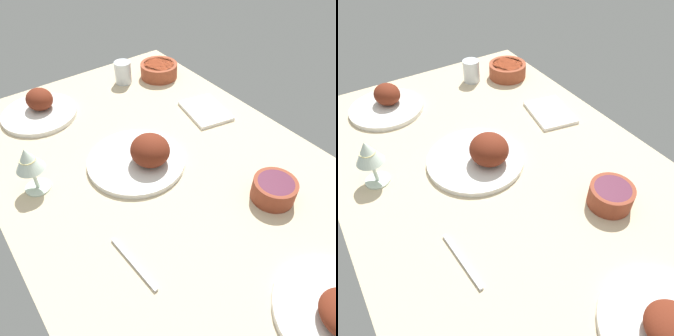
% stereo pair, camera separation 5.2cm
% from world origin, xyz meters
% --- Properties ---
extents(dining_table, '(1.40, 0.90, 0.04)m').
position_xyz_m(dining_table, '(0.00, 0.00, 0.02)').
color(dining_table, '#C6B28E').
rests_on(dining_table, ground).
extents(plate_far_side, '(0.26, 0.26, 0.07)m').
position_xyz_m(plate_far_side, '(-0.54, -0.03, 0.06)').
color(plate_far_side, silver).
rests_on(plate_far_side, dining_table).
extents(plate_center_main, '(0.26, 0.26, 0.09)m').
position_xyz_m(plate_center_main, '(0.51, 0.18, 0.06)').
color(plate_center_main, silver).
rests_on(plate_center_main, dining_table).
extents(plate_near_viewer, '(0.29, 0.29, 0.10)m').
position_xyz_m(plate_near_viewer, '(0.08, 0.04, 0.07)').
color(plate_near_viewer, silver).
rests_on(plate_near_viewer, dining_table).
extents(bowl_onions, '(0.12, 0.12, 0.06)m').
position_xyz_m(bowl_onions, '(-0.24, -0.17, 0.07)').
color(bowl_onions, brown).
rests_on(bowl_onions, dining_table).
extents(bowl_sauce, '(0.15, 0.15, 0.06)m').
position_xyz_m(bowl_sauce, '(0.48, -0.31, 0.07)').
color(bowl_sauce, brown).
rests_on(bowl_sauce, dining_table).
extents(wine_glass, '(0.08, 0.08, 0.14)m').
position_xyz_m(wine_glass, '(0.17, 0.32, 0.14)').
color(wine_glass, silver).
rests_on(wine_glass, dining_table).
extents(water_tumbler, '(0.07, 0.07, 0.09)m').
position_xyz_m(water_tumbler, '(0.53, -0.17, 0.08)').
color(water_tumbler, silver).
rests_on(water_tumbler, dining_table).
extents(folded_napkin, '(0.20, 0.16, 0.01)m').
position_xyz_m(folded_napkin, '(0.17, -0.29, 0.05)').
color(folded_napkin, white).
rests_on(folded_napkin, dining_table).
extents(fork_loose, '(0.17, 0.02, 0.01)m').
position_xyz_m(fork_loose, '(-0.19, 0.24, 0.04)').
color(fork_loose, silver).
rests_on(fork_loose, dining_table).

